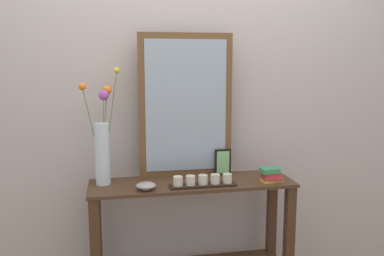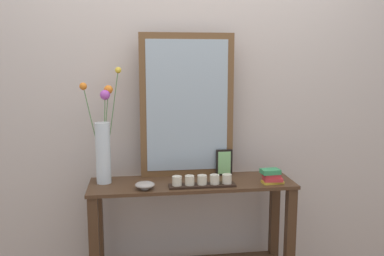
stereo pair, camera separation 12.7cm
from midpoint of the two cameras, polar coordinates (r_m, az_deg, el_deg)
wall_back at (r=2.72m, az=-2.56°, el=5.61°), size 6.40×0.08×2.70m
console_table at (r=2.63m, az=-1.42°, el=-13.99°), size 1.24×0.36×0.80m
mirror_leaning at (r=2.58m, az=-2.27°, el=3.08°), size 0.59×0.03×0.90m
tall_vase_left at (r=2.50m, az=-13.71°, el=-2.20°), size 0.24×0.19×0.69m
candle_tray at (r=2.43m, az=0.02°, el=-7.42°), size 0.39×0.09×0.07m
picture_frame_small at (r=2.65m, az=2.92°, el=-4.75°), size 0.11×0.01×0.17m
decorative_bowl at (r=2.38m, az=-7.92°, el=-7.92°), size 0.11×0.11×0.04m
book_stack at (r=2.54m, az=9.46°, el=-6.45°), size 0.14×0.09×0.09m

